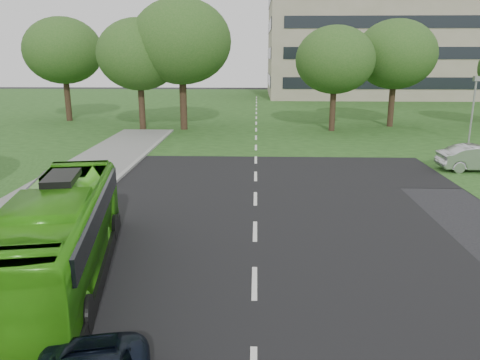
{
  "coord_description": "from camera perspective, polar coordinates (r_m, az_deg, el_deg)",
  "views": [
    {
      "loc": [
        0.01,
        -13.99,
        6.23
      ],
      "look_at": [
        -0.59,
        3.29,
        1.6
      ],
      "focal_mm": 35.0,
      "sensor_mm": 36.0,
      "label": 1
    }
  ],
  "objects": [
    {
      "name": "ground",
      "position": [
        15.31,
        1.81,
        -9.02
      ],
      "size": [
        160.0,
        160.0,
        0.0
      ],
      "primitive_type": "plane",
      "color": "black",
      "rests_on": "ground"
    },
    {
      "name": "street_surfaces",
      "position": [
        37.26,
        1.39,
        5.4
      ],
      "size": [
        120.0,
        120.0,
        0.15
      ],
      "color": "black",
      "rests_on": "ground"
    },
    {
      "name": "office_building",
      "position": [
        79.3,
        19.12,
        18.75
      ],
      "size": [
        40.1,
        20.1,
        25.0
      ],
      "color": "gray",
      "rests_on": "ground"
    },
    {
      "name": "tree_park_a",
      "position": [
        41.12,
        -12.21,
        14.72
      ],
      "size": [
        6.96,
        6.96,
        9.24
      ],
      "color": "black",
      "rests_on": "ground"
    },
    {
      "name": "tree_park_b",
      "position": [
        40.59,
        -7.15,
        16.39
      ],
      "size": [
        8.26,
        8.26,
        10.82
      ],
      "color": "black",
      "rests_on": "ground"
    },
    {
      "name": "tree_park_c",
      "position": [
        40.21,
        11.51,
        14.14
      ],
      "size": [
        6.48,
        6.48,
        8.61
      ],
      "color": "black",
      "rests_on": "ground"
    },
    {
      "name": "tree_park_d",
      "position": [
        44.08,
        18.43,
        14.31
      ],
      "size": [
        7.01,
        7.01,
        9.27
      ],
      "color": "black",
      "rests_on": "ground"
    },
    {
      "name": "tree_park_f",
      "position": [
        48.75,
        -20.75,
        14.52
      ],
      "size": [
        7.29,
        7.29,
        9.74
      ],
      "color": "black",
      "rests_on": "ground"
    },
    {
      "name": "bus",
      "position": [
        14.17,
        -21.17,
        -6.31
      ],
      "size": [
        3.97,
        9.79,
        2.66
      ],
      "primitive_type": "imported",
      "rotation": [
        0.0,
        0.0,
        0.19
      ],
      "color": "#3FAA16",
      "rests_on": "ground"
    },
    {
      "name": "sedan",
      "position": [
        29.07,
        27.09,
        2.39
      ],
      "size": [
        4.35,
        1.57,
        1.43
      ],
      "primitive_type": "imported",
      "rotation": [
        0.0,
        0.0,
        1.58
      ],
      "color": "#B4B4B9",
      "rests_on": "ground"
    },
    {
      "name": "camera_pole",
      "position": [
        37.44,
        26.61,
        8.64
      ],
      "size": [
        0.42,
        0.37,
        4.81
      ],
      "rotation": [
        0.0,
        0.0,
        -0.07
      ],
      "color": "gray",
      "rests_on": "ground"
    }
  ]
}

